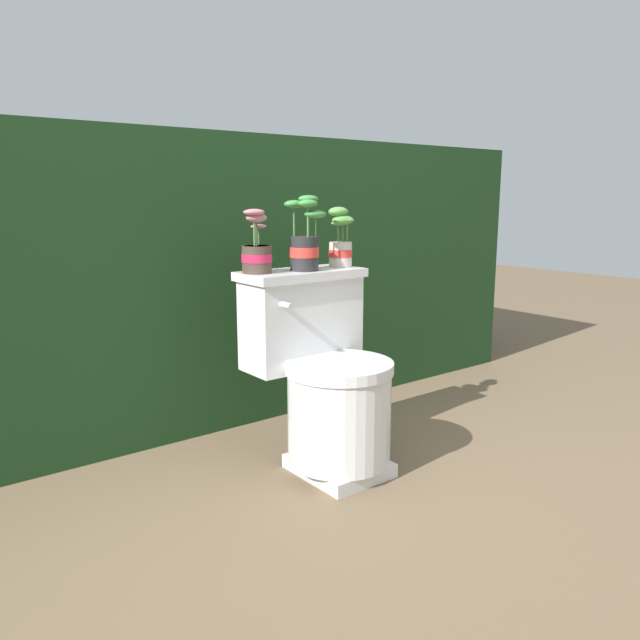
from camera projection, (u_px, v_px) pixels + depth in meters
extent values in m
plane|color=brown|center=(332.00, 479.00, 2.08)|extent=(12.00, 12.00, 0.00)
cube|color=#193819|center=(181.00, 274.00, 2.81)|extent=(3.32, 0.95, 1.17)
cube|color=silver|center=(339.00, 466.00, 2.13)|extent=(0.26, 0.31, 0.05)
cylinder|color=silver|center=(339.00, 416.00, 2.10)|extent=(0.35, 0.35, 0.31)
cylinder|color=silver|center=(339.00, 367.00, 2.06)|extent=(0.36, 0.36, 0.04)
cube|color=silver|center=(302.00, 322.00, 2.20)|extent=(0.42, 0.18, 0.31)
cube|color=silver|center=(301.00, 274.00, 2.17)|extent=(0.44, 0.20, 0.03)
cylinder|color=silver|center=(286.00, 305.00, 2.01)|extent=(0.02, 0.05, 0.02)
cylinder|color=#47382D|center=(257.00, 259.00, 2.07)|extent=(0.10, 0.10, 0.09)
cylinder|color=#D1234C|center=(257.00, 258.00, 2.07)|extent=(0.10, 0.10, 0.03)
cylinder|color=#332319|center=(257.00, 247.00, 2.07)|extent=(0.09, 0.09, 0.01)
cylinder|color=#4C753D|center=(254.00, 230.00, 2.03)|extent=(0.01, 0.01, 0.10)
ellipsoid|color=#B26B75|center=(254.00, 212.00, 2.02)|extent=(0.08, 0.05, 0.02)
cylinder|color=#4C753D|center=(257.00, 233.00, 2.05)|extent=(0.01, 0.01, 0.08)
ellipsoid|color=#B26B75|center=(256.00, 218.00, 2.04)|extent=(0.07, 0.05, 0.03)
cylinder|color=#4C753D|center=(259.00, 236.00, 2.10)|extent=(0.01, 0.01, 0.06)
ellipsoid|color=#B26B75|center=(258.00, 227.00, 2.09)|extent=(0.06, 0.04, 0.02)
cylinder|color=#262628|center=(304.00, 254.00, 2.14)|extent=(0.10, 0.10, 0.12)
cylinder|color=red|center=(304.00, 252.00, 2.14)|extent=(0.10, 0.10, 0.03)
cylinder|color=#332319|center=(304.00, 238.00, 2.13)|extent=(0.09, 0.09, 0.01)
cylinder|color=#4C753D|center=(315.00, 227.00, 2.11)|extent=(0.01, 0.01, 0.07)
ellipsoid|color=#387F38|center=(315.00, 214.00, 2.10)|extent=(0.08, 0.06, 0.03)
cylinder|color=#4C753D|center=(308.00, 222.00, 2.08)|extent=(0.01, 0.01, 0.10)
ellipsoid|color=#387F38|center=(308.00, 204.00, 2.07)|extent=(0.07, 0.05, 0.03)
cylinder|color=#4C753D|center=(294.00, 222.00, 2.14)|extent=(0.01, 0.01, 0.10)
ellipsoid|color=#387F38|center=(294.00, 204.00, 2.13)|extent=(0.08, 0.05, 0.03)
cylinder|color=#4C753D|center=(308.00, 219.00, 2.11)|extent=(0.01, 0.01, 0.12)
ellipsoid|color=#387F38|center=(308.00, 199.00, 2.10)|extent=(0.08, 0.05, 0.03)
cylinder|color=beige|center=(340.00, 254.00, 2.26)|extent=(0.08, 0.08, 0.09)
cylinder|color=red|center=(340.00, 253.00, 2.25)|extent=(0.09, 0.09, 0.03)
cylinder|color=#332319|center=(340.00, 244.00, 2.25)|extent=(0.08, 0.08, 0.01)
cylinder|color=#4C753D|center=(339.00, 233.00, 2.26)|extent=(0.01, 0.01, 0.06)
ellipsoid|color=#569342|center=(339.00, 223.00, 2.25)|extent=(0.06, 0.04, 0.02)
cylinder|color=#4C753D|center=(347.00, 232.00, 2.25)|extent=(0.01, 0.01, 0.07)
ellipsoid|color=#569342|center=(347.00, 220.00, 2.24)|extent=(0.06, 0.04, 0.02)
cylinder|color=#4C753D|center=(343.00, 232.00, 2.25)|extent=(0.01, 0.01, 0.07)
ellipsoid|color=#569342|center=(343.00, 220.00, 2.24)|extent=(0.09, 0.06, 0.04)
cylinder|color=#4C753D|center=(338.00, 228.00, 2.25)|extent=(0.01, 0.01, 0.10)
ellipsoid|color=#569342|center=(338.00, 212.00, 2.24)|extent=(0.08, 0.06, 0.04)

